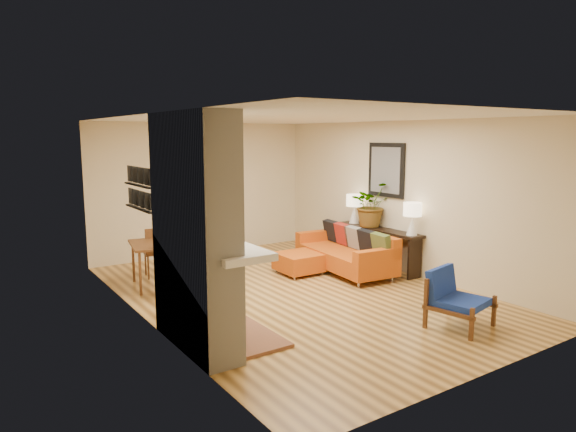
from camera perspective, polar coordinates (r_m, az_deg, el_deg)
name	(u,v)px	position (r m, az deg, el deg)	size (l,w,h in m)	color
room_shell	(244,193)	(10.08, -4.89, 2.58)	(6.50, 6.50, 6.50)	#D9A553
fireplace	(198,238)	(5.71, -10.00, -2.38)	(1.09, 1.68, 2.60)	white
sofa	(348,252)	(9.04, 6.72, -3.95)	(1.05, 2.07, 0.79)	silver
ottoman	(299,262)	(8.85, 1.25, -5.10)	(0.71, 0.71, 0.35)	silver
blue_chair	(453,295)	(6.76, 17.89, -8.37)	(0.81, 0.80, 0.72)	brown
dining_table	(157,251)	(8.29, -14.31, -3.83)	(0.86, 1.62, 0.85)	brown
console_table	(379,236)	(9.25, 10.05, -2.25)	(0.34, 1.85, 0.72)	black
lamp_near	(412,215)	(8.65, 13.65, 0.12)	(0.30, 0.30, 0.54)	white
lamp_far	(354,205)	(9.66, 7.37, 1.20)	(0.30, 0.30, 0.54)	white
houseplant	(371,204)	(9.31, 9.17, 1.29)	(0.73, 0.63, 0.81)	#1E5919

